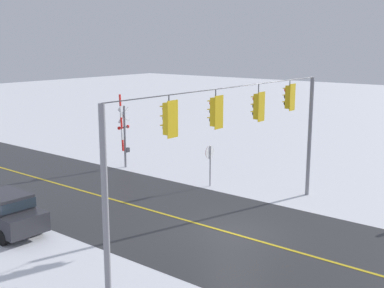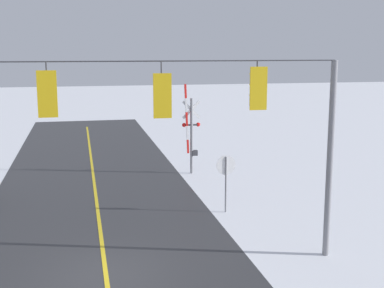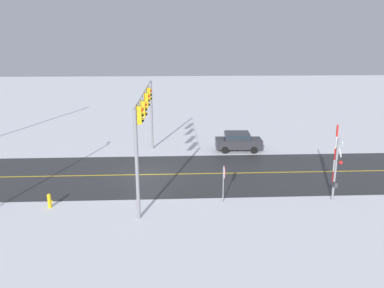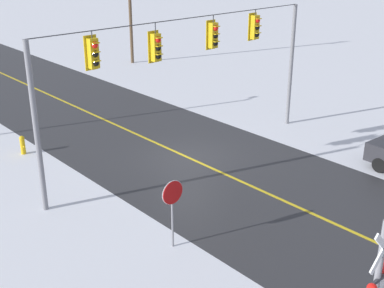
{
  "view_description": "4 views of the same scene",
  "coord_description": "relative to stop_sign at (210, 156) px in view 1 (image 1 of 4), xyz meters",
  "views": [
    {
      "loc": [
        16.27,
        10.66,
        7.89
      ],
      "look_at": [
        -1.47,
        -3.41,
        3.2
      ],
      "focal_mm": 45.72,
      "sensor_mm": 36.0,
      "label": 1
    },
    {
      "loc": [
        0.57,
        14.55,
        6.53
      ],
      "look_at": [
        -3.17,
        -2.61,
        3.32
      ],
      "focal_mm": 48.63,
      "sensor_mm": 36.0,
      "label": 2
    },
    {
      "loc": [
        -25.98,
        -2.05,
        9.58
      ],
      "look_at": [
        -2.77,
        -3.18,
        3.1
      ],
      "focal_mm": 34.6,
      "sensor_mm": 36.0,
      "label": 3
    },
    {
      "loc": [
        -13.96,
        -15.85,
        9.24
      ],
      "look_at": [
        -2.88,
        -3.44,
        2.5
      ],
      "focal_mm": 47.81,
      "sensor_mm": 36.0,
      "label": 4
    }
  ],
  "objects": [
    {
      "name": "railroad_crossing",
      "position": [
        -0.04,
        -6.85,
        0.58
      ],
      "size": [
        0.98,
        0.31,
        4.75
      ],
      "color": "gray",
      "rests_on": "ground"
    },
    {
      "name": "ground_plane",
      "position": [
        5.08,
        5.0,
        -1.71
      ],
      "size": [
        160.0,
        160.0,
        0.0
      ],
      "primitive_type": "plane",
      "color": "white"
    },
    {
      "name": "stop_sign",
      "position": [
        0.0,
        0.0,
        0.0
      ],
      "size": [
        0.8,
        0.09,
        2.35
      ],
      "color": "gray",
      "rests_on": "ground"
    },
    {
      "name": "parked_car_charcoal",
      "position": [
        10.88,
        -2.73,
        -0.76
      ],
      "size": [
        1.96,
        4.26,
        1.74
      ],
      "color": "#2D2D33",
      "rests_on": "ground"
    },
    {
      "name": "road_asphalt",
      "position": [
        5.08,
        11.0,
        -1.71
      ],
      "size": [
        9.0,
        80.0,
        0.01
      ],
      "primitive_type": "cube",
      "color": "#303033",
      "rests_on": "ground"
    },
    {
      "name": "signal_span",
      "position": [
        4.97,
        4.99,
        2.71
      ],
      "size": [
        14.2,
        0.47,
        6.22
      ],
      "color": "gray",
      "rests_on": "ground"
    },
    {
      "name": "lane_centre_line",
      "position": [
        5.08,
        11.0,
        -1.7
      ],
      "size": [
        0.14,
        72.0,
        0.01
      ],
      "primitive_type": "cube",
      "color": "gold",
      "rests_on": "ground"
    }
  ]
}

